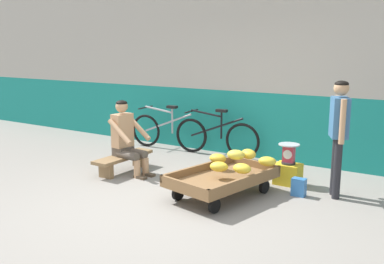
{
  "coord_description": "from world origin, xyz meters",
  "views": [
    {
      "loc": [
        3.1,
        -3.94,
        1.94
      ],
      "look_at": [
        -0.18,
        1.14,
        0.75
      ],
      "focal_mm": 40.4,
      "sensor_mm": 36.0,
      "label": 1
    }
  ],
  "objects_px": {
    "customer_adult": "(339,126)",
    "weighing_scale": "(289,154)",
    "low_bench": "(123,160)",
    "vendor_seated": "(127,137)",
    "bicycle_far_left": "(216,136)",
    "plastic_crate": "(288,174)",
    "bicycle_near_left": "(168,131)",
    "shopping_bag": "(299,187)",
    "banana_cart": "(222,179)"
  },
  "relations": [
    {
      "from": "weighing_scale",
      "to": "customer_adult",
      "type": "distance_m",
      "value": 0.88
    },
    {
      "from": "bicycle_far_left",
      "to": "customer_adult",
      "type": "bearing_deg",
      "value": -23.97
    },
    {
      "from": "vendor_seated",
      "to": "plastic_crate",
      "type": "relative_size",
      "value": 3.17
    },
    {
      "from": "vendor_seated",
      "to": "bicycle_near_left",
      "type": "relative_size",
      "value": 0.69
    },
    {
      "from": "weighing_scale",
      "to": "banana_cart",
      "type": "bearing_deg",
      "value": -118.85
    },
    {
      "from": "low_bench",
      "to": "vendor_seated",
      "type": "distance_m",
      "value": 0.38
    },
    {
      "from": "shopping_bag",
      "to": "bicycle_far_left",
      "type": "bearing_deg",
      "value": 146.96
    },
    {
      "from": "banana_cart",
      "to": "bicycle_near_left",
      "type": "bearing_deg",
      "value": 140.55
    },
    {
      "from": "customer_adult",
      "to": "shopping_bag",
      "type": "xyz_separation_m",
      "value": [
        -0.41,
        -0.23,
        -0.83
      ]
    },
    {
      "from": "low_bench",
      "to": "customer_adult",
      "type": "height_order",
      "value": "customer_adult"
    },
    {
      "from": "bicycle_far_left",
      "to": "customer_adult",
      "type": "relative_size",
      "value": 1.08
    },
    {
      "from": "plastic_crate",
      "to": "bicycle_near_left",
      "type": "xyz_separation_m",
      "value": [
        -2.73,
        0.83,
        0.2
      ]
    },
    {
      "from": "low_bench",
      "to": "vendor_seated",
      "type": "xyz_separation_m",
      "value": [
        0.09,
        -0.01,
        0.37
      ]
    },
    {
      "from": "vendor_seated",
      "to": "customer_adult",
      "type": "xyz_separation_m",
      "value": [
        3.03,
        0.65,
        0.38
      ]
    },
    {
      "from": "bicycle_far_left",
      "to": "shopping_bag",
      "type": "xyz_separation_m",
      "value": [
        2.01,
        -1.31,
        -0.23
      ]
    },
    {
      "from": "shopping_bag",
      "to": "vendor_seated",
      "type": "bearing_deg",
      "value": -170.94
    },
    {
      "from": "bicycle_near_left",
      "to": "banana_cart",
      "type": "bearing_deg",
      "value": -39.45
    },
    {
      "from": "low_bench",
      "to": "bicycle_near_left",
      "type": "relative_size",
      "value": 0.67
    },
    {
      "from": "plastic_crate",
      "to": "shopping_bag",
      "type": "bearing_deg",
      "value": -53.0
    },
    {
      "from": "low_bench",
      "to": "bicycle_far_left",
      "type": "xyz_separation_m",
      "value": [
        0.7,
        1.72,
        0.15
      ]
    },
    {
      "from": "banana_cart",
      "to": "vendor_seated",
      "type": "bearing_deg",
      "value": 174.89
    },
    {
      "from": "weighing_scale",
      "to": "bicycle_far_left",
      "type": "height_order",
      "value": "bicycle_far_left"
    },
    {
      "from": "plastic_crate",
      "to": "low_bench",
      "type": "bearing_deg",
      "value": -161.44
    },
    {
      "from": "bicycle_near_left",
      "to": "bicycle_far_left",
      "type": "height_order",
      "value": "same"
    },
    {
      "from": "banana_cart",
      "to": "bicycle_near_left",
      "type": "xyz_separation_m",
      "value": [
        -2.19,
        1.8,
        0.11
      ]
    },
    {
      "from": "customer_adult",
      "to": "weighing_scale",
      "type": "bearing_deg",
      "value": 166.78
    },
    {
      "from": "customer_adult",
      "to": "banana_cart",
      "type": "bearing_deg",
      "value": -147.02
    },
    {
      "from": "plastic_crate",
      "to": "bicycle_near_left",
      "type": "distance_m",
      "value": 2.86
    },
    {
      "from": "banana_cart",
      "to": "plastic_crate",
      "type": "height_order",
      "value": "banana_cart"
    },
    {
      "from": "vendor_seated",
      "to": "customer_adult",
      "type": "height_order",
      "value": "customer_adult"
    },
    {
      "from": "vendor_seated",
      "to": "customer_adult",
      "type": "distance_m",
      "value": 3.13
    },
    {
      "from": "bicycle_near_left",
      "to": "plastic_crate",
      "type": "bearing_deg",
      "value": -16.84
    },
    {
      "from": "vendor_seated",
      "to": "bicycle_far_left",
      "type": "xyz_separation_m",
      "value": [
        0.61,
        1.73,
        -0.21
      ]
    },
    {
      "from": "low_bench",
      "to": "plastic_crate",
      "type": "height_order",
      "value": "plastic_crate"
    },
    {
      "from": "banana_cart",
      "to": "bicycle_far_left",
      "type": "bearing_deg",
      "value": 121.84
    },
    {
      "from": "plastic_crate",
      "to": "customer_adult",
      "type": "bearing_deg",
      "value": -13.3
    },
    {
      "from": "shopping_bag",
      "to": "low_bench",
      "type": "bearing_deg",
      "value": -171.42
    },
    {
      "from": "vendor_seated",
      "to": "plastic_crate",
      "type": "height_order",
      "value": "vendor_seated"
    },
    {
      "from": "banana_cart",
      "to": "low_bench",
      "type": "bearing_deg",
      "value": 174.84
    },
    {
      "from": "banana_cart",
      "to": "vendor_seated",
      "type": "xyz_separation_m",
      "value": [
        -1.78,
        0.16,
        0.33
      ]
    },
    {
      "from": "vendor_seated",
      "to": "low_bench",
      "type": "bearing_deg",
      "value": 173.96
    },
    {
      "from": "plastic_crate",
      "to": "bicycle_far_left",
      "type": "distance_m",
      "value": 1.95
    },
    {
      "from": "bicycle_far_left",
      "to": "weighing_scale",
      "type": "bearing_deg",
      "value": -28.01
    },
    {
      "from": "vendor_seated",
      "to": "weighing_scale",
      "type": "xyz_separation_m",
      "value": [
        2.32,
        0.82,
        -0.11
      ]
    },
    {
      "from": "vendor_seated",
      "to": "customer_adult",
      "type": "relative_size",
      "value": 0.75
    },
    {
      "from": "plastic_crate",
      "to": "bicycle_far_left",
      "type": "bearing_deg",
      "value": 152.02
    },
    {
      "from": "banana_cart",
      "to": "plastic_crate",
      "type": "xyz_separation_m",
      "value": [
        0.54,
        0.98,
        -0.09
      ]
    },
    {
      "from": "weighing_scale",
      "to": "shopping_bag",
      "type": "relative_size",
      "value": 1.25
    },
    {
      "from": "banana_cart",
      "to": "weighing_scale",
      "type": "distance_m",
      "value": 1.14
    },
    {
      "from": "plastic_crate",
      "to": "weighing_scale",
      "type": "height_order",
      "value": "weighing_scale"
    }
  ]
}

